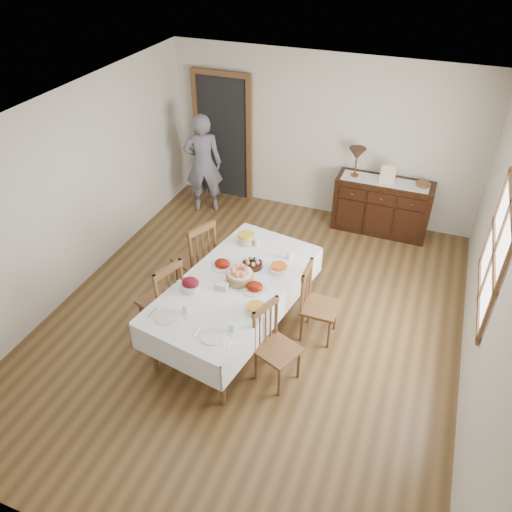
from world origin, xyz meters
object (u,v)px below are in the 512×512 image
(chair_left_near, at_px, (163,298))
(person, at_px, (203,161))
(sideboard, at_px, (382,206))
(table_lamp, at_px, (357,155))
(chair_left_far, at_px, (197,257))
(chair_right_near, at_px, (274,344))
(chair_right_far, at_px, (316,303))
(dining_table, at_px, (235,288))

(chair_left_near, distance_m, person, 3.04)
(sideboard, bearing_deg, person, -172.40)
(chair_left_near, bearing_deg, table_lamp, 173.10)
(chair_left_far, relative_size, table_lamp, 2.40)
(chair_left_far, relative_size, chair_right_near, 1.12)
(chair_left_near, bearing_deg, chair_left_far, -161.89)
(chair_left_near, relative_size, chair_right_near, 1.09)
(chair_left_near, distance_m, chair_right_near, 1.47)
(chair_left_near, distance_m, chair_right_far, 1.80)
(dining_table, distance_m, chair_left_far, 0.98)
(chair_right_far, bearing_deg, table_lamp, 2.97)
(table_lamp, bearing_deg, chair_right_far, -86.61)
(chair_left_far, height_order, person, person)
(chair_right_near, bearing_deg, chair_left_far, 75.35)
(chair_left_far, relative_size, chair_right_far, 1.11)
(dining_table, bearing_deg, chair_left_far, 154.17)
(dining_table, relative_size, person, 1.37)
(chair_left_near, relative_size, chair_left_far, 0.97)
(chair_right_near, bearing_deg, dining_table, 74.80)
(dining_table, relative_size, sideboard, 1.68)
(chair_left_far, bearing_deg, table_lamp, 170.75)
(chair_right_far, distance_m, sideboard, 2.68)
(chair_left_far, bearing_deg, chair_left_near, 23.17)
(chair_right_far, distance_m, person, 3.45)
(dining_table, xyz_separation_m, chair_right_far, (0.90, 0.32, -0.19))
(dining_table, bearing_deg, chair_right_far, 29.09)
(chair_right_far, bearing_deg, person, 48.02)
(dining_table, bearing_deg, table_lamp, 85.67)
(sideboard, height_order, person, person)
(sideboard, distance_m, person, 2.95)
(chair_right_near, bearing_deg, sideboard, 12.15)
(chair_left_near, height_order, chair_left_far, chair_left_far)
(chair_right_near, height_order, person, person)
(chair_right_far, height_order, sideboard, chair_right_far)
(chair_left_far, height_order, sideboard, chair_left_far)
(chair_left_near, xyz_separation_m, person, (-0.87, 2.89, 0.36))
(chair_right_near, distance_m, person, 3.88)
(chair_left_near, xyz_separation_m, sideboard, (2.02, 3.28, -0.10))
(chair_left_far, bearing_deg, dining_table, 77.81)
(chair_right_near, xyz_separation_m, person, (-2.33, 3.08, 0.40))
(dining_table, relative_size, chair_right_far, 2.48)
(dining_table, distance_m, person, 3.09)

